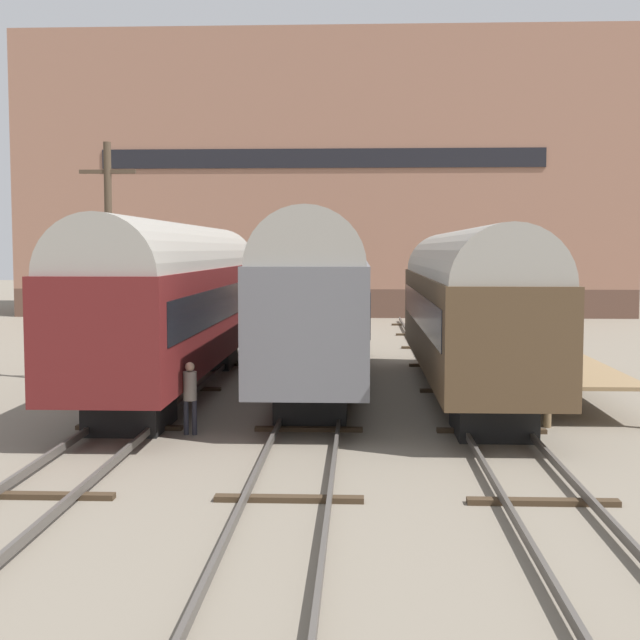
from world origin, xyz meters
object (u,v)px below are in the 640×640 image
(train_car_maroon, at_px, (177,296))
(train_car_brown, at_px, (467,302))
(utility_pole, at_px, (109,260))
(person_worker, at_px, (190,391))
(train_car_grey, at_px, (322,290))
(bench, at_px, (537,336))

(train_car_maroon, distance_m, train_car_brown, 8.77)
(utility_pole, bearing_deg, train_car_brown, -9.71)
(utility_pole, bearing_deg, person_worker, -62.00)
(train_car_brown, bearing_deg, train_car_maroon, 175.10)
(train_car_grey, bearing_deg, person_worker, -109.28)
(train_car_grey, height_order, person_worker, train_car_grey)
(bench, xyz_separation_m, person_worker, (-9.87, -9.04, -0.48))
(train_car_maroon, distance_m, bench, 11.86)
(train_car_grey, relative_size, person_worker, 10.60)
(train_car_maroon, height_order, person_worker, train_car_maroon)
(train_car_maroon, bearing_deg, person_worker, -75.93)
(bench, bearing_deg, train_car_maroon, -166.94)
(person_worker, bearing_deg, train_car_brown, 38.29)
(train_car_maroon, relative_size, train_car_brown, 1.10)
(train_car_brown, height_order, bench, train_car_brown)
(person_worker, relative_size, utility_pole, 0.22)
(train_car_maroon, xyz_separation_m, bench, (11.47, 2.66, -1.43))
(train_car_brown, relative_size, bench, 11.41)
(train_car_maroon, height_order, utility_pole, utility_pole)
(train_car_maroon, distance_m, person_worker, 6.85)
(train_car_maroon, relative_size, utility_pole, 2.26)
(train_car_maroon, xyz_separation_m, utility_pole, (-2.41, 1.16, 1.09))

